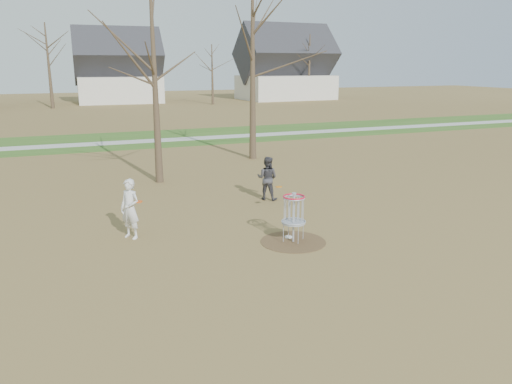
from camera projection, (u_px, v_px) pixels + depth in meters
ground at (293, 242)px, 13.67m from camera, size 160.00×160.00×0.00m
green_band at (153, 139)px, 32.56m from camera, size 160.00×8.00×0.01m
footpath at (156, 140)px, 31.66m from camera, size 160.00×1.50×0.01m
dirt_circle at (293, 242)px, 13.66m from camera, size 1.80×1.80×0.01m
player_standing at (130, 209)px, 13.77m from camera, size 0.70×0.73×1.69m
player_throwing at (267, 178)px, 17.75m from camera, size 0.96×0.94×1.56m
disc_grounded at (288, 237)px, 13.99m from camera, size 0.22×0.22×0.02m
discs_in_play at (218, 193)px, 14.99m from camera, size 4.85×1.13×0.24m
disc_golf_basket at (294, 210)px, 13.44m from camera, size 0.64×0.64×1.35m
bare_trees at (140, 57)px, 45.17m from camera, size 52.62×44.98×9.00m
houses_row at (140, 74)px, 61.63m from camera, size 56.51×10.01×7.26m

